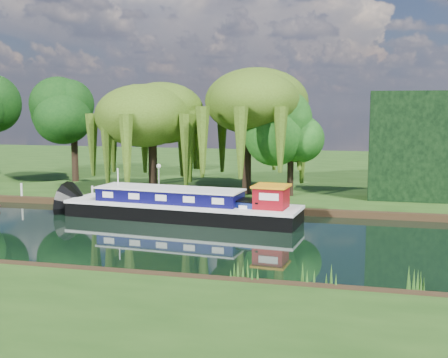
# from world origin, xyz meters

# --- Properties ---
(ground) EXTENTS (120.00, 120.00, 0.00)m
(ground) POSITION_xyz_m (0.00, 0.00, 0.00)
(ground) COLOR black
(far_bank) EXTENTS (120.00, 52.00, 0.45)m
(far_bank) POSITION_xyz_m (0.00, 34.00, 0.23)
(far_bank) COLOR #1C3D10
(far_bank) RESTS_ON ground
(dutch_barge) EXTENTS (15.92, 4.99, 3.31)m
(dutch_barge) POSITION_xyz_m (4.26, 4.94, 0.82)
(dutch_barge) COLOR black
(dutch_barge) RESTS_ON ground
(narrowboat) EXTENTS (11.47, 4.95, 1.66)m
(narrowboat) POSITION_xyz_m (5.82, 5.29, 0.59)
(narrowboat) COLOR navy
(narrowboat) RESTS_ON ground
(willow_left) EXTENTS (6.93, 6.93, 8.30)m
(willow_left) POSITION_xyz_m (-0.95, 13.06, 6.48)
(willow_left) COLOR black
(willow_left) RESTS_ON far_bank
(willow_right) EXTENTS (7.43, 7.43, 9.05)m
(willow_right) POSITION_xyz_m (6.65, 13.90, 7.05)
(willow_right) COLOR black
(willow_right) RESTS_ON far_bank
(tree_far_mid) EXTENTS (5.33, 5.33, 8.72)m
(tree_far_mid) POSITION_xyz_m (-10.23, 17.27, 6.46)
(tree_far_mid) COLOR black
(tree_far_mid) RESTS_ON far_bank
(tree_far_right) EXTENTS (4.27, 4.27, 6.99)m
(tree_far_right) POSITION_xyz_m (10.16, 13.61, 5.27)
(tree_far_right) COLOR black
(tree_far_right) RESTS_ON far_bank
(conifer_hedge) EXTENTS (6.00, 3.00, 8.00)m
(conifer_hedge) POSITION_xyz_m (19.00, 14.00, 4.45)
(conifer_hedge) COLOR black
(conifer_hedge) RESTS_ON far_bank
(lamppost) EXTENTS (0.36, 0.36, 2.56)m
(lamppost) POSITION_xyz_m (0.50, 10.50, 2.42)
(lamppost) COLOR silver
(lamppost) RESTS_ON far_bank
(mooring_posts) EXTENTS (19.16, 0.16, 1.00)m
(mooring_posts) POSITION_xyz_m (-0.50, 8.40, 0.95)
(mooring_posts) COLOR silver
(mooring_posts) RESTS_ON far_bank
(reeds_near) EXTENTS (33.70, 1.50, 1.10)m
(reeds_near) POSITION_xyz_m (6.87, -7.57, 0.55)
(reeds_near) COLOR #1E5316
(reeds_near) RESTS_ON ground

